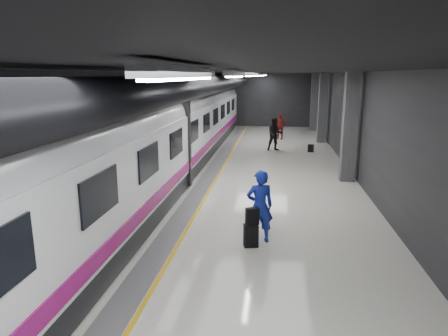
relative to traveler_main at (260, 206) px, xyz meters
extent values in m
plane|color=silver|center=(-1.16, 4.88, -0.99)|extent=(40.00, 40.00, 0.00)
cube|color=black|center=(-1.16, 4.88, 3.51)|extent=(10.00, 40.00, 0.02)
cube|color=#28282B|center=(-1.16, 24.88, 1.26)|extent=(10.00, 0.02, 4.50)
cube|color=#28282B|center=(-6.16, 4.88, 1.26)|extent=(0.02, 40.00, 4.50)
cube|color=#28282B|center=(3.84, 4.88, 1.26)|extent=(0.02, 40.00, 4.50)
cube|color=slate|center=(-2.51, 4.88, -0.98)|extent=(0.65, 39.80, 0.01)
cube|color=yellow|center=(-2.11, 4.88, -0.98)|extent=(0.10, 39.80, 0.01)
cylinder|color=black|center=(-2.46, 4.88, 2.96)|extent=(0.80, 38.00, 0.80)
cube|color=silver|center=(-0.56, -6.12, 3.41)|extent=(0.22, 2.60, 0.10)
cube|color=silver|center=(-0.56, -1.12, 3.41)|extent=(0.22, 2.60, 0.10)
cube|color=silver|center=(-0.56, 3.88, 3.41)|extent=(0.22, 2.60, 0.10)
cube|color=silver|center=(-0.56, 8.88, 3.41)|extent=(0.22, 2.60, 0.10)
cube|color=silver|center=(-0.56, 13.88, 3.41)|extent=(0.22, 2.60, 0.10)
cube|color=silver|center=(-0.56, 18.88, 3.41)|extent=(0.22, 2.60, 0.10)
cube|color=silver|center=(-0.56, 22.88, 3.41)|extent=(0.22, 2.60, 0.10)
cube|color=#515154|center=(3.39, 6.88, 1.26)|extent=(0.55, 0.55, 4.50)
cube|color=#515154|center=(3.39, 16.88, 1.26)|extent=(0.55, 0.55, 4.50)
cube|color=#515154|center=(3.39, 22.88, 1.26)|extent=(0.55, 0.55, 4.50)
cube|color=black|center=(-4.41, 4.88, -0.64)|extent=(2.80, 38.00, 0.60)
cube|color=white|center=(-4.41, 4.88, 0.76)|extent=(2.90, 38.00, 2.20)
cylinder|color=white|center=(-4.41, 4.88, 1.71)|extent=(2.80, 38.00, 2.80)
cube|color=#8C0C63|center=(-2.94, 4.88, -0.04)|extent=(0.04, 38.00, 0.35)
cube|color=black|center=(-4.41, 4.88, 1.01)|extent=(3.05, 0.25, 3.80)
cube|color=black|center=(-2.94, -3.12, 1.16)|extent=(0.05, 1.60, 0.85)
cube|color=black|center=(-2.94, -0.12, 1.16)|extent=(0.05, 1.60, 0.85)
cube|color=black|center=(-2.94, 2.88, 1.16)|extent=(0.05, 1.60, 0.85)
cube|color=black|center=(-2.94, 5.88, 1.16)|extent=(0.05, 1.60, 0.85)
cube|color=black|center=(-2.94, 8.88, 1.16)|extent=(0.05, 1.60, 0.85)
cube|color=black|center=(-2.94, 11.88, 1.16)|extent=(0.05, 1.60, 0.85)
cube|color=black|center=(-2.94, 14.88, 1.16)|extent=(0.05, 1.60, 0.85)
cube|color=black|center=(-2.94, 17.88, 1.16)|extent=(0.05, 1.60, 0.85)
cube|color=black|center=(-2.94, 20.88, 1.16)|extent=(0.05, 1.60, 0.85)
imported|color=#1C19C0|center=(0.00, 0.00, 0.00)|extent=(0.82, 0.65, 1.98)
cube|color=black|center=(-0.20, -0.35, -0.69)|extent=(0.42, 0.32, 0.60)
cube|color=black|center=(-0.17, -0.32, -0.16)|extent=(0.38, 0.29, 0.44)
imported|color=black|center=(0.35, 13.49, -0.01)|extent=(1.08, 0.92, 1.95)
imported|color=maroon|center=(0.68, 17.86, -0.10)|extent=(1.09, 0.58, 1.78)
cube|color=black|center=(2.43, 13.22, -0.76)|extent=(0.36, 0.30, 0.45)
camera|label=1|loc=(0.34, -10.06, 3.38)|focal=32.00mm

